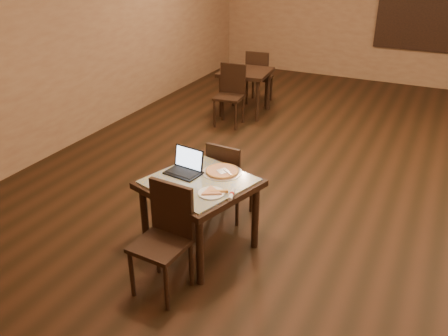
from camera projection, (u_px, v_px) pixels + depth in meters
The scene contains 17 objects.
ground at pixel (346, 186), 5.91m from camera, with size 10.00×10.00×0.00m, color black.
wall_back at pixel (414, 9), 9.27m from camera, with size 8.00×0.02×3.00m, color #906C49.
wall_left at pixel (81, 36), 6.81m from camera, with size 0.02×10.00×3.00m, color #906C49.
mural at pixel (442, 8), 9.02m from camera, with size 2.34×0.05×1.64m.
tiled_table at pixel (199, 190), 4.46m from camera, with size 1.15×1.15×0.76m.
chair_main_near at pixel (166, 233), 4.01m from camera, with size 0.45×0.45×0.98m.
chair_main_far at pixel (227, 177), 5.03m from camera, with size 0.41×0.41×0.90m.
laptop at pixel (186, 166), 4.55m from camera, with size 0.36×0.30×0.23m.
plate at pixel (211, 193), 4.18m from camera, with size 0.24×0.24×0.01m, color white.
pizza_slice at pixel (211, 192), 4.17m from camera, with size 0.21×0.21×0.02m, color beige, non-canonical shape.
pizza_pan at pixel (222, 172), 4.56m from camera, with size 0.38×0.38×0.01m, color silver.
pizza_whole at pixel (222, 171), 4.55m from camera, with size 0.32×0.32×0.02m.
spatula at pixel (223, 171), 4.53m from camera, with size 0.10×0.24×0.01m, color silver.
napkin_roll at pixel (232, 194), 4.14m from camera, with size 0.08×0.18×0.04m.
other_table_b at pixel (245, 78), 8.06m from camera, with size 0.87×0.87×0.75m.
other_table_b_chair_near at pixel (231, 91), 7.64m from camera, with size 0.46×0.46×0.97m.
other_table_b_chair_far at pixel (258, 74), 8.55m from camera, with size 0.46×0.46×0.97m.
Camera 1 is at (0.90, -5.34, 2.83)m, focal length 38.00 mm.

